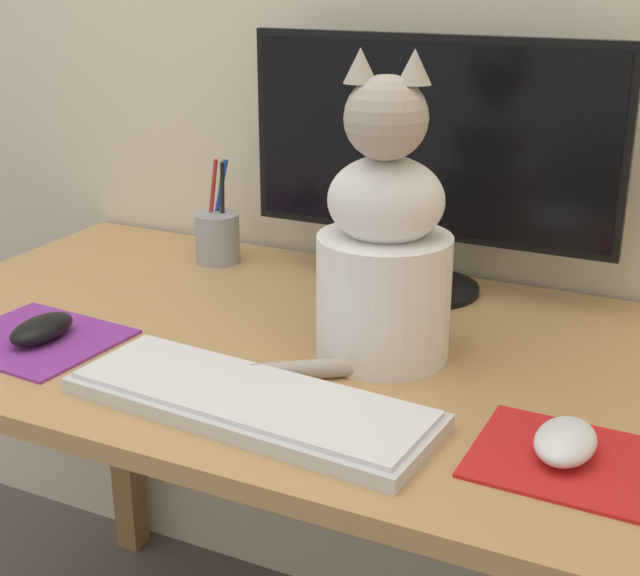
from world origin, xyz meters
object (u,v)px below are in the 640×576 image
object	(u,v)px
computer_mouse_left	(42,329)
pen_cup	(218,236)
keyboard	(250,401)
computer_mouse_right	(565,441)
monitor	(429,154)
cat	(383,250)

from	to	relation	value
computer_mouse_left	pen_cup	xyz separation A→B (m)	(0.03, 0.39, 0.03)
computer_mouse_left	pen_cup	distance (m)	0.40
keyboard	pen_cup	size ratio (longest dim) A/B	2.58
computer_mouse_left	computer_mouse_right	world-z (taller)	computer_mouse_right
monitor	pen_cup	bearing A→B (deg)	-178.03
cat	pen_cup	bearing A→B (deg)	133.87
computer_mouse_left	cat	distance (m)	0.47
computer_mouse_left	cat	size ratio (longest dim) A/B	0.27
monitor	computer_mouse_right	world-z (taller)	monitor
keyboard	monitor	bearing A→B (deg)	88.26
cat	keyboard	bearing A→B (deg)	-126.02
monitor	pen_cup	world-z (taller)	monitor
computer_mouse_right	pen_cup	distance (m)	0.77
cat	computer_mouse_left	bearing A→B (deg)	-174.86
monitor	computer_mouse_right	bearing A→B (deg)	-53.82
cat	monitor	bearing A→B (deg)	81.76
computer_mouse_right	pen_cup	world-z (taller)	pen_cup
pen_cup	computer_mouse_right	bearing A→B (deg)	-30.69
monitor	pen_cup	xyz separation A→B (m)	(-0.36, -0.01, -0.17)
monitor	pen_cup	distance (m)	0.40
computer_mouse_right	pen_cup	size ratio (longest dim) A/B	0.56
computer_mouse_right	pen_cup	xyz separation A→B (m)	(-0.66, 0.39, 0.03)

